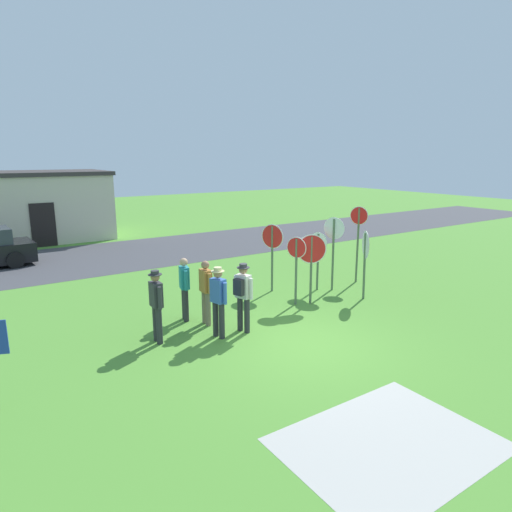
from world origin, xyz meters
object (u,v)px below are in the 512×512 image
(stop_sign_center_cluster, at_px, (334,241))
(person_near_signs, at_px, (218,298))
(stop_sign_low_front, at_px, (358,233))
(stop_sign_leaning_right, at_px, (311,256))
(stop_sign_far_back, at_px, (318,252))
(person_in_teal, at_px, (185,286))
(person_holding_notes, at_px, (156,302))
(stop_sign_leaning_left, at_px, (272,246))
(stop_sign_tallest, at_px, (296,260))
(person_with_sunhat, at_px, (206,289))
(stop_sign_rear_left, at_px, (365,253))
(person_in_blue, at_px, (243,293))

(stop_sign_center_cluster, bearing_deg, person_near_signs, -164.85)
(stop_sign_low_front, height_order, stop_sign_leaning_right, stop_sign_low_front)
(stop_sign_low_front, relative_size, stop_sign_leaning_right, 1.26)
(stop_sign_center_cluster, bearing_deg, stop_sign_far_back, 142.97)
(stop_sign_center_cluster, height_order, person_in_teal, stop_sign_center_cluster)
(stop_sign_leaning_right, xyz_separation_m, person_holding_notes, (-4.82, -0.17, -0.44))
(stop_sign_leaning_left, relative_size, stop_sign_tallest, 1.08)
(person_near_signs, xyz_separation_m, person_with_sunhat, (0.15, 0.92, -0.03))
(stop_sign_leaning_left, distance_m, person_with_sunhat, 3.45)
(stop_sign_leaning_left, bearing_deg, person_holding_notes, -158.62)
(stop_sign_rear_left, xyz_separation_m, stop_sign_leaning_left, (-1.86, 2.19, 0.06))
(stop_sign_tallest, bearing_deg, person_in_teal, 168.89)
(stop_sign_rear_left, xyz_separation_m, person_holding_notes, (-6.44, 0.39, -0.45))
(stop_sign_tallest, relative_size, person_in_blue, 1.16)
(stop_sign_far_back, bearing_deg, stop_sign_leaning_left, 152.06)
(person_holding_notes, relative_size, person_in_teal, 1.03)
(stop_sign_far_back, distance_m, stop_sign_leaning_left, 1.51)
(stop_sign_center_cluster, height_order, stop_sign_low_front, stop_sign_low_front)
(stop_sign_low_front, bearing_deg, person_near_signs, -166.03)
(stop_sign_tallest, relative_size, person_near_signs, 1.16)
(stop_sign_low_front, xyz_separation_m, stop_sign_leaning_left, (-3.04, 0.76, -0.23))
(person_in_teal, bearing_deg, person_near_signs, -83.29)
(stop_sign_leaning_right, bearing_deg, person_in_teal, 167.76)
(stop_sign_tallest, bearing_deg, stop_sign_leaning_left, 82.25)
(stop_sign_low_front, relative_size, person_holding_notes, 1.51)
(person_near_signs, bearing_deg, stop_sign_tallest, 15.84)
(stop_sign_tallest, xyz_separation_m, person_holding_notes, (-4.38, -0.33, -0.36))
(stop_sign_low_front, distance_m, stop_sign_leaning_right, 2.95)
(stop_sign_center_cluster, bearing_deg, person_with_sunhat, -175.01)
(person_near_signs, distance_m, person_in_teal, 1.51)
(stop_sign_low_front, xyz_separation_m, person_in_teal, (-6.47, -0.06, -0.78))
(person_holding_notes, bearing_deg, stop_sign_tallest, 4.35)
(stop_sign_center_cluster, bearing_deg, stop_sign_rear_left, -82.36)
(stop_sign_tallest, bearing_deg, person_holding_notes, -175.65)
(stop_sign_far_back, height_order, person_in_teal, stop_sign_far_back)
(stop_sign_center_cluster, xyz_separation_m, stop_sign_leaning_right, (-1.47, -0.63, -0.20))
(person_in_teal, bearing_deg, stop_sign_rear_left, -14.43)
(stop_sign_far_back, distance_m, stop_sign_tallest, 1.70)
(person_holding_notes, distance_m, person_in_teal, 1.51)
(person_in_teal, bearing_deg, person_holding_notes, -140.00)
(person_near_signs, bearing_deg, person_with_sunhat, 80.82)
(person_near_signs, distance_m, person_with_sunhat, 0.93)
(stop_sign_low_front, bearing_deg, stop_sign_far_back, 177.86)
(stop_sign_leaning_left, distance_m, person_in_blue, 3.54)
(person_in_blue, distance_m, person_with_sunhat, 1.09)
(person_holding_notes, bearing_deg, person_near_signs, -21.86)
(stop_sign_far_back, distance_m, person_with_sunhat, 4.49)
(stop_sign_center_cluster, height_order, person_near_signs, stop_sign_center_cluster)
(stop_sign_far_back, bearing_deg, stop_sign_center_cluster, -37.03)
(stop_sign_rear_left, distance_m, stop_sign_leaning_right, 1.72)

